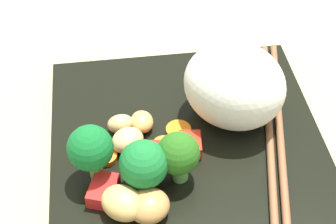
{
  "coord_description": "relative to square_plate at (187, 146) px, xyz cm",
  "views": [
    {
      "loc": [
        -32.48,
        7.94,
        39.28
      ],
      "look_at": [
        1.94,
        1.48,
        3.89
      ],
      "focal_mm": 57.14,
      "sensor_mm": 36.0,
      "label": 1
    }
  ],
  "objects": [
    {
      "name": "carrot_slice_0",
      "position": [
        -0.58,
        2.3,
        1.19
      ],
      "size": [
        3.01,
        3.01,
        0.49
      ],
      "primitive_type": "cylinder",
      "rotation": [
        0.0,
        0.0,
        0.95
      ],
      "color": "orange",
      "rests_on": "square_plate"
    },
    {
      "name": "broccoli_floret_1",
      "position": [
        -4.71,
        4.78,
        3.88
      ],
      "size": [
        4.15,
        4.15,
        5.29
      ],
      "color": "#639847",
      "rests_on": "square_plate"
    },
    {
      "name": "square_plate",
      "position": [
        0.0,
        0.0,
        0.0
      ],
      "size": [
        26.66,
        26.66,
        1.89
      ],
      "primitive_type": "cube",
      "rotation": [
        0.0,
        0.0,
        -0.05
      ],
      "color": "black",
      "rests_on": "ground_plane"
    },
    {
      "name": "ground_plane",
      "position": [
        0.0,
        0.0,
        -1.95
      ],
      "size": [
        110.0,
        110.0,
        2.0
      ],
      "primitive_type": "cube",
      "color": "tan"
    },
    {
      "name": "chicken_piece_3",
      "position": [
        -7.5,
        4.85,
        2.09
      ],
      "size": [
        3.85,
        4.02,
        2.29
      ],
      "primitive_type": "ellipsoid",
      "rotation": [
        0.0,
        0.0,
        4.88
      ],
      "color": "#B78145",
      "rests_on": "square_plate"
    },
    {
      "name": "chicken_piece_1",
      "position": [
        2.2,
        3.95,
        1.81
      ],
      "size": [
        2.7,
        2.33,
        1.72
      ],
      "primitive_type": "ellipsoid",
      "rotation": [
        0.0,
        0.0,
        3.08
      ],
      "color": "tan",
      "rests_on": "square_plate"
    },
    {
      "name": "carrot_slice_2",
      "position": [
        1.1,
        0.61,
        1.16
      ],
      "size": [
        3.35,
        3.35,
        0.42
      ],
      "primitive_type": "cylinder",
      "rotation": [
        0.0,
        0.0,
        0.62
      ],
      "color": "orange",
      "rests_on": "square_plate"
    },
    {
      "name": "chicken_piece_2",
      "position": [
        2.31,
        5.95,
        1.84
      ],
      "size": [
        1.91,
        2.58,
        1.79
      ],
      "primitive_type": "ellipsoid",
      "rotation": [
        0.0,
        0.0,
        4.75
      ],
      "color": "tan",
      "rests_on": "square_plate"
    },
    {
      "name": "pepper_chunk_2",
      "position": [
        -1.24,
        0.37,
        1.59
      ],
      "size": [
        2.8,
        2.31,
        1.29
      ],
      "primitive_type": "cube",
      "rotation": [
        0.0,
        0.0,
        2.99
      ],
      "color": "red",
      "rests_on": "square_plate"
    },
    {
      "name": "broccoli_floret_2",
      "position": [
        -2.8,
        8.92,
        4.64
      ],
      "size": [
        3.94,
        3.94,
        5.84
      ],
      "color": "#60943F",
      "rests_on": "square_plate"
    },
    {
      "name": "carrot_slice_1",
      "position": [
        -0.94,
        7.74,
        1.22
      ],
      "size": [
        2.26,
        2.26,
        0.55
      ],
      "primitive_type": "cylinder",
      "rotation": [
        0.0,
        0.0,
        1.66
      ],
      "color": "orange",
      "rests_on": "square_plate"
    },
    {
      "name": "chicken_piece_0",
      "position": [
        -6.95,
        6.9,
        2.24
      ],
      "size": [
        4.83,
        4.85,
        2.58
      ],
      "primitive_type": "ellipsoid",
      "rotation": [
        0.0,
        0.0,
        3.94
      ],
      "color": "tan",
      "rests_on": "square_plate"
    },
    {
      "name": "pepper_chunk_1",
      "position": [
        -2.67,
        3.89,
        2.11
      ],
      "size": [
        2.68,
        2.52,
        2.33
      ],
      "primitive_type": "cube",
      "rotation": [
        0.0,
        0.0,
        4.55
      ],
      "color": "red",
      "rests_on": "square_plate"
    },
    {
      "name": "broccoli_floret_0",
      "position": [
        -4.12,
        1.73,
        3.92
      ],
      "size": [
        3.75,
        3.75,
        4.99
      ],
      "color": "#5D9E49",
      "rests_on": "square_plate"
    },
    {
      "name": "rice_mound",
      "position": [
        2.32,
        -4.85,
        4.93
      ],
      "size": [
        12.99,
        13.0,
        7.96
      ],
      "primitive_type": "ellipsoid",
      "rotation": [
        0.0,
        0.0,
        3.93
      ],
      "color": "silver",
      "rests_on": "square_plate"
    },
    {
      "name": "chicken_piece_4",
      "position": [
        -0.45,
        5.58,
        1.96
      ],
      "size": [
        3.8,
        3.94,
        2.02
      ],
      "primitive_type": "ellipsoid",
      "rotation": [
        0.0,
        0.0,
        5.21
      ],
      "color": "tan",
      "rests_on": "square_plate"
    },
    {
      "name": "pepper_chunk_0",
      "position": [
        -4.98,
        8.32,
        1.66
      ],
      "size": [
        3.66,
        3.18,
        1.42
      ],
      "primitive_type": "cube",
      "rotation": [
        0.0,
        0.0,
        2.75
      ],
      "color": "red",
      "rests_on": "square_plate"
    },
    {
      "name": "chopstick_pair",
      "position": [
        0.27,
        -8.47,
        1.3
      ],
      "size": [
        23.2,
        8.15,
        0.7
      ],
      "rotation": [
        0.0,
        0.0,
        6.01
      ],
      "color": "brown",
      "rests_on": "square_plate"
    }
  ]
}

